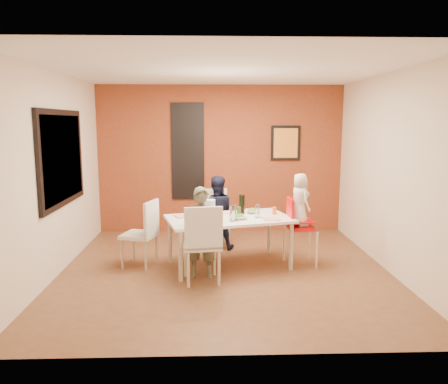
{
  "coord_description": "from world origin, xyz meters",
  "views": [
    {
      "loc": [
        -0.21,
        -5.81,
        2.04
      ],
      "look_at": [
        0.0,
        0.3,
        1.05
      ],
      "focal_mm": 35.0,
      "sensor_mm": 36.0,
      "label": 1
    }
  ],
  "objects_px": {
    "child_near": "(202,233)",
    "chair_near": "(203,240)",
    "toddler": "(300,200)",
    "dining_table": "(229,222)",
    "chair_far": "(215,214)",
    "high_chair": "(297,225)",
    "paper_towel_roll": "(211,209)",
    "child_far": "(216,213)",
    "chair_left": "(144,230)",
    "wine_bottle": "(242,205)"
  },
  "relations": [
    {
      "from": "dining_table",
      "to": "chair_far",
      "type": "height_order",
      "value": "chair_far"
    },
    {
      "from": "dining_table",
      "to": "chair_far",
      "type": "distance_m",
      "value": 1.15
    },
    {
      "from": "toddler",
      "to": "child_near",
      "type": "bearing_deg",
      "value": 86.26
    },
    {
      "from": "chair_left",
      "to": "paper_towel_roll",
      "type": "height_order",
      "value": "paper_towel_roll"
    },
    {
      "from": "child_far",
      "to": "wine_bottle",
      "type": "distance_m",
      "value": 0.87
    },
    {
      "from": "chair_left",
      "to": "child_far",
      "type": "bearing_deg",
      "value": 146.56
    },
    {
      "from": "dining_table",
      "to": "child_far",
      "type": "height_order",
      "value": "child_far"
    },
    {
      "from": "dining_table",
      "to": "toddler",
      "type": "xyz_separation_m",
      "value": [
        1.0,
        0.04,
        0.3
      ]
    },
    {
      "from": "child_near",
      "to": "toddler",
      "type": "bearing_deg",
      "value": 21.81
    },
    {
      "from": "child_near",
      "to": "chair_near",
      "type": "bearing_deg",
      "value": -83.49
    },
    {
      "from": "toddler",
      "to": "chair_near",
      "type": "bearing_deg",
      "value": 95.31
    },
    {
      "from": "chair_near",
      "to": "wine_bottle",
      "type": "bearing_deg",
      "value": -132.61
    },
    {
      "from": "chair_left",
      "to": "high_chair",
      "type": "xyz_separation_m",
      "value": [
        2.17,
        -0.0,
        0.06
      ]
    },
    {
      "from": "dining_table",
      "to": "paper_towel_roll",
      "type": "distance_m",
      "value": 0.33
    },
    {
      "from": "child_near",
      "to": "child_far",
      "type": "relative_size",
      "value": 1.01
    },
    {
      "from": "paper_towel_roll",
      "to": "child_far",
      "type": "bearing_deg",
      "value": 84.73
    },
    {
      "from": "child_far",
      "to": "dining_table",
      "type": "bearing_deg",
      "value": 100.22
    },
    {
      "from": "chair_far",
      "to": "chair_left",
      "type": "bearing_deg",
      "value": -141.62
    },
    {
      "from": "high_chair",
      "to": "wine_bottle",
      "type": "relative_size",
      "value": 3.26
    },
    {
      "from": "high_chair",
      "to": "paper_towel_roll",
      "type": "bearing_deg",
      "value": 92.53
    },
    {
      "from": "chair_left",
      "to": "high_chair",
      "type": "distance_m",
      "value": 2.17
    },
    {
      "from": "toddler",
      "to": "paper_towel_roll",
      "type": "height_order",
      "value": "toddler"
    },
    {
      "from": "chair_near",
      "to": "wine_bottle",
      "type": "height_order",
      "value": "chair_near"
    },
    {
      "from": "chair_left",
      "to": "dining_table",
      "type": "bearing_deg",
      "value": 105.14
    },
    {
      "from": "chair_near",
      "to": "paper_towel_roll",
      "type": "distance_m",
      "value": 0.66
    },
    {
      "from": "chair_near",
      "to": "child_far",
      "type": "distance_m",
      "value": 1.57
    },
    {
      "from": "child_far",
      "to": "chair_near",
      "type": "bearing_deg",
      "value": 82.35
    },
    {
      "from": "chair_near",
      "to": "high_chair",
      "type": "xyz_separation_m",
      "value": [
        1.34,
        0.7,
        0.02
      ]
    },
    {
      "from": "chair_near",
      "to": "chair_far",
      "type": "distance_m",
      "value": 1.81
    },
    {
      "from": "toddler",
      "to": "paper_towel_roll",
      "type": "distance_m",
      "value": 1.27
    },
    {
      "from": "child_far",
      "to": "wine_bottle",
      "type": "relative_size",
      "value": 3.97
    },
    {
      "from": "chair_near",
      "to": "wine_bottle",
      "type": "distance_m",
      "value": 1.01
    },
    {
      "from": "high_chair",
      "to": "child_far",
      "type": "xyz_separation_m",
      "value": [
        -1.14,
        0.85,
        0.01
      ]
    },
    {
      "from": "chair_near",
      "to": "chair_left",
      "type": "bearing_deg",
      "value": -48.11
    },
    {
      "from": "chair_left",
      "to": "child_near",
      "type": "xyz_separation_m",
      "value": [
        0.82,
        -0.45,
        0.07
      ]
    },
    {
      "from": "chair_near",
      "to": "chair_far",
      "type": "bearing_deg",
      "value": -103.79
    },
    {
      "from": "chair_near",
      "to": "child_near",
      "type": "relative_size",
      "value": 0.84
    },
    {
      "from": "chair_left",
      "to": "wine_bottle",
      "type": "bearing_deg",
      "value": 110.94
    },
    {
      "from": "toddler",
      "to": "chair_far",
      "type": "bearing_deg",
      "value": 25.31
    },
    {
      "from": "child_near",
      "to": "paper_towel_roll",
      "type": "relative_size",
      "value": 4.5
    },
    {
      "from": "dining_table",
      "to": "high_chair",
      "type": "distance_m",
      "value": 0.98
    },
    {
      "from": "high_chair",
      "to": "paper_towel_roll",
      "type": "distance_m",
      "value": 1.26
    },
    {
      "from": "child_near",
      "to": "child_far",
      "type": "distance_m",
      "value": 1.32
    },
    {
      "from": "high_chair",
      "to": "child_near",
      "type": "xyz_separation_m",
      "value": [
        -1.35,
        -0.45,
        0.02
      ]
    },
    {
      "from": "child_near",
      "to": "paper_towel_roll",
      "type": "bearing_deg",
      "value": 73.92
    },
    {
      "from": "high_chair",
      "to": "paper_towel_roll",
      "type": "xyz_separation_m",
      "value": [
        -1.23,
        -0.11,
        0.26
      ]
    },
    {
      "from": "wine_bottle",
      "to": "child_near",
      "type": "bearing_deg",
      "value": -135.9
    },
    {
      "from": "chair_far",
      "to": "child_near",
      "type": "bearing_deg",
      "value": -106.03
    },
    {
      "from": "dining_table",
      "to": "toddler",
      "type": "bearing_deg",
      "value": 2.15
    },
    {
      "from": "chair_far",
      "to": "child_far",
      "type": "height_order",
      "value": "child_far"
    }
  ]
}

